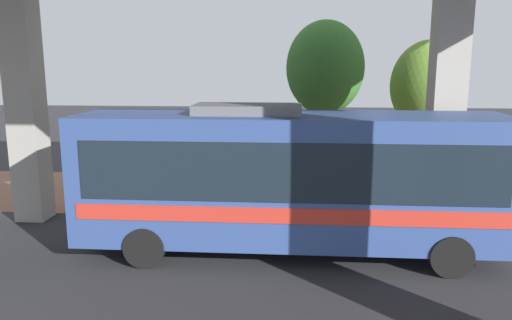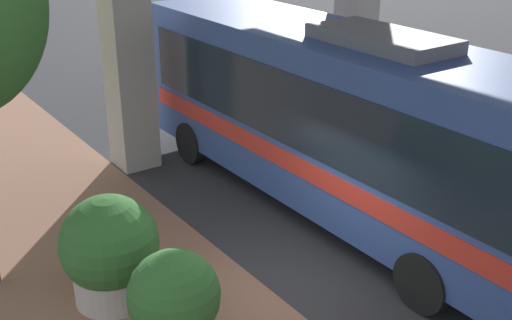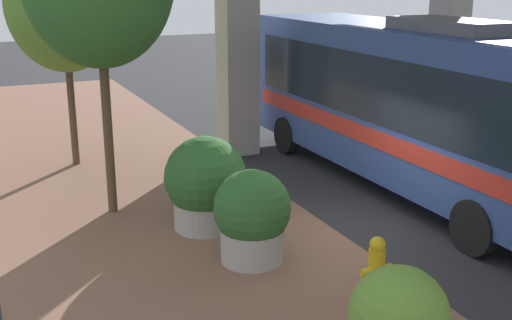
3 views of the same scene
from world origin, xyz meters
TOP-DOWN VIEW (x-y plane):
  - ground_plane at (0.00, 0.00)m, footprint 80.00×80.00m
  - sidewalk_strip at (-3.00, 0.00)m, footprint 6.00×40.00m
  - bus at (2.83, 1.83)m, footprint 2.66×10.64m
  - fire_hydrant at (-0.98, -2.46)m, footprint 0.52×0.25m
  - planter_front at (-1.98, -0.30)m, footprint 1.31×1.31m
  - planter_back at (-2.18, 1.43)m, footprint 1.57×1.57m
  - street_tree_near at (-3.76, 6.82)m, footprint 2.75×2.75m

SIDE VIEW (x-z plane):
  - ground_plane at x=0.00m, z-range 0.00..0.00m
  - sidewalk_strip at x=-3.00m, z-range 0.00..0.02m
  - fire_hydrant at x=-0.98m, z-range 0.01..1.12m
  - planter_front at x=-1.98m, z-range 0.00..1.62m
  - planter_back at x=-2.18m, z-range -0.02..1.79m
  - bus at x=2.83m, z-range 0.16..4.00m
  - street_tree_near at x=-3.76m, z-range 1.18..6.86m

